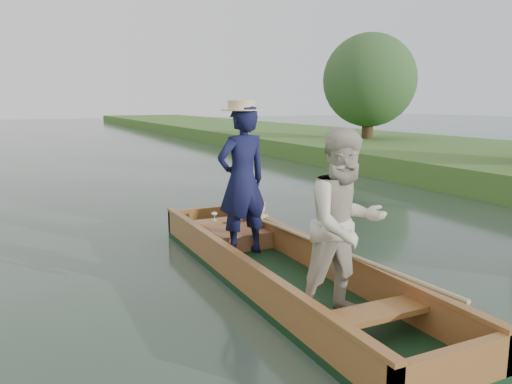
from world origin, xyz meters
name	(u,v)px	position (x,y,z in m)	size (l,w,h in m)	color
ground	(279,284)	(0.00, 0.00, 0.00)	(120.00, 120.00, 0.00)	#283D30
trees_far	(105,80)	(-0.38, 8.57, 2.54)	(23.03, 14.59, 4.58)	#47331E
punt	(284,228)	(0.03, -0.05, 0.66)	(1.15, 5.00, 2.00)	black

